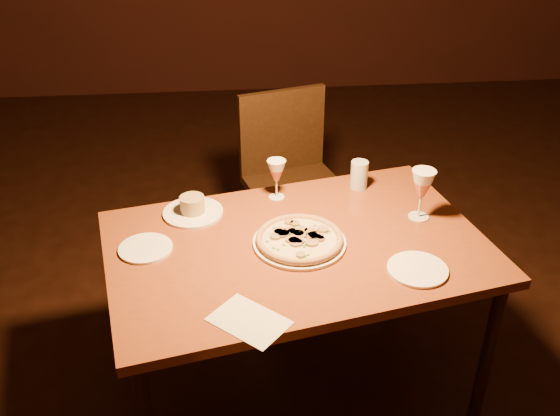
{
  "coord_description": "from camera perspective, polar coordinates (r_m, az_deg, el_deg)",
  "views": [
    {
      "loc": [
        -0.41,
        -1.86,
        1.98
      ],
      "look_at": [
        -0.23,
        0.02,
        0.84
      ],
      "focal_mm": 40.0,
      "sensor_mm": 36.0,
      "label": 1
    }
  ],
  "objects": [
    {
      "name": "pizza_plate",
      "position": [
        2.23,
        1.8,
        -2.89
      ],
      "size": [
        0.33,
        0.33,
        0.04
      ],
      "color": "white",
      "rests_on": "dining_table"
    },
    {
      "name": "side_plate_left",
      "position": [
        2.26,
        -12.2,
        -3.62
      ],
      "size": [
        0.19,
        0.19,
        0.01
      ],
      "primitive_type": "cylinder",
      "color": "white",
      "rests_on": "dining_table"
    },
    {
      "name": "menu_card",
      "position": [
        1.91,
        -2.84,
        -10.27
      ],
      "size": [
        0.27,
        0.27,
        0.0
      ],
      "primitive_type": "cube",
      "rotation": [
        0.0,
        0.0,
        0.83
      ],
      "color": "silver",
      "rests_on": "dining_table"
    },
    {
      "name": "side_plate_near",
      "position": [
        2.15,
        12.46,
        -5.5
      ],
      "size": [
        0.2,
        0.2,
        0.01
      ],
      "primitive_type": "cylinder",
      "color": "white",
      "rests_on": "dining_table"
    },
    {
      "name": "chair_far",
      "position": [
        3.1,
        1.09,
        2.95
      ],
      "size": [
        0.55,
        0.55,
        0.92
      ],
      "rotation": [
        0.0,
        0.0,
        0.28
      ],
      "color": "black",
      "rests_on": "floor"
    },
    {
      "name": "wine_glass_right",
      "position": [
        2.4,
        12.79,
        1.22
      ],
      "size": [
        0.09,
        0.09,
        0.2
      ],
      "primitive_type": null,
      "color": "#BE6A4F",
      "rests_on": "dining_table"
    },
    {
      "name": "wine_glass_far",
      "position": [
        2.48,
        -0.32,
        2.64
      ],
      "size": [
        0.08,
        0.08,
        0.17
      ],
      "primitive_type": null,
      "color": "#BE6A4F",
      "rests_on": "dining_table"
    },
    {
      "name": "floor",
      "position": [
        2.75,
        5.08,
        -15.14
      ],
      "size": [
        7.0,
        7.0,
        0.0
      ],
      "primitive_type": "plane",
      "color": "black",
      "rests_on": "ground"
    },
    {
      "name": "ramekin_saucer",
      "position": [
        2.42,
        -7.99,
        -0.03
      ],
      "size": [
        0.23,
        0.23,
        0.07
      ],
      "color": "white",
      "rests_on": "dining_table"
    },
    {
      "name": "dining_table",
      "position": [
        2.28,
        1.55,
        -4.57
      ],
      "size": [
        1.49,
        1.12,
        0.72
      ],
      "rotation": [
        0.0,
        0.0,
        0.21
      ],
      "color": "brown",
      "rests_on": "floor"
    },
    {
      "name": "water_tumbler",
      "position": [
        2.58,
        7.24,
        3.03
      ],
      "size": [
        0.07,
        0.07,
        0.12
      ],
      "primitive_type": "cylinder",
      "color": "silver",
      "rests_on": "dining_table"
    }
  ]
}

